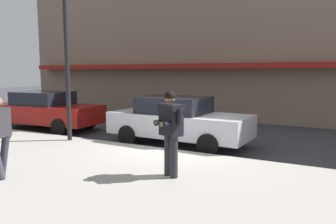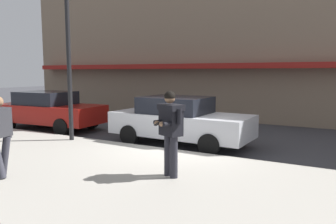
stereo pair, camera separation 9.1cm
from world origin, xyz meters
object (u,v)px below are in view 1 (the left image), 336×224
object	(u,v)px
parked_sedan_mid	(178,120)
parked_sedan_near	(46,110)
man_texting_on_phone	(171,125)
street_lamp_post	(66,46)

from	to	relation	value
parked_sedan_mid	parked_sedan_near	bearing A→B (deg)	-179.84
parked_sedan_near	man_texting_on_phone	xyz separation A→B (m)	(7.44, -3.36, 0.46)
parked_sedan_mid	man_texting_on_phone	world-z (taller)	man_texting_on_phone
parked_sedan_mid	street_lamp_post	world-z (taller)	street_lamp_post
parked_sedan_near	parked_sedan_mid	size ratio (longest dim) A/B	1.01
man_texting_on_phone	street_lamp_post	world-z (taller)	street_lamp_post
man_texting_on_phone	street_lamp_post	distance (m)	5.28
street_lamp_post	man_texting_on_phone	bearing A→B (deg)	-20.94
man_texting_on_phone	street_lamp_post	size ratio (longest dim) A/B	0.37
street_lamp_post	parked_sedan_near	bearing A→B (deg)	150.50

